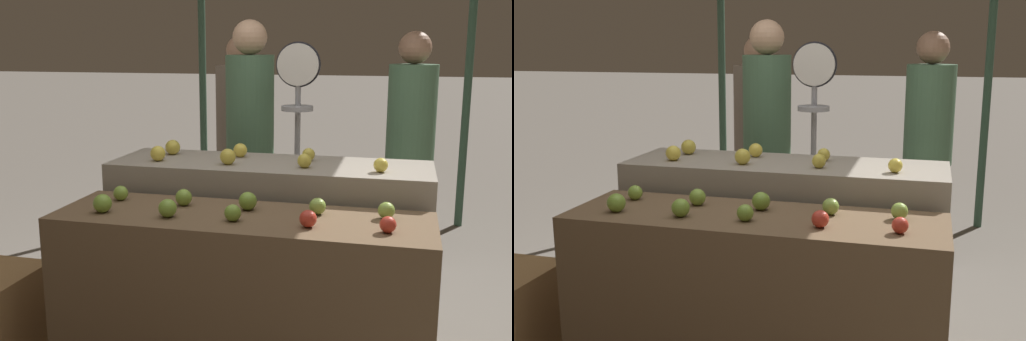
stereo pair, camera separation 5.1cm
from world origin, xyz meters
TOP-DOWN VIEW (x-y plane):
  - display_counter_front at (0.00, 0.00)m, footprint 1.76×0.55m
  - display_counter_back at (0.00, 0.60)m, footprint 1.76×0.55m
  - apple_front_0 at (-0.64, -0.11)m, footprint 0.09×0.09m
  - apple_front_1 at (-0.32, -0.11)m, footprint 0.08×0.08m
  - apple_front_2 at (-0.01, -0.10)m, footprint 0.08×0.08m
  - apple_front_3 at (0.33, -0.11)m, footprint 0.08×0.08m
  - apple_front_4 at (0.66, -0.10)m, footprint 0.07×0.07m
  - apple_front_5 at (-0.66, 0.12)m, footprint 0.07×0.07m
  - apple_front_6 at (-0.32, 0.10)m, footprint 0.08×0.08m
  - apple_front_7 at (0.01, 0.10)m, footprint 0.09×0.09m
  - apple_front_8 at (0.34, 0.10)m, footprint 0.08×0.08m
  - apple_front_9 at (0.65, 0.11)m, footprint 0.08×0.08m
  - apple_back_0 at (-0.62, 0.49)m, footprint 0.08×0.08m
  - apple_back_1 at (-0.21, 0.49)m, footprint 0.09×0.09m
  - apple_back_2 at (0.21, 0.50)m, footprint 0.08×0.08m
  - apple_back_3 at (0.60, 0.49)m, footprint 0.07×0.07m
  - apple_back_4 at (-0.61, 0.70)m, footprint 0.09×0.09m
  - apple_back_5 at (-0.20, 0.72)m, footprint 0.08×0.08m
  - apple_back_6 at (0.20, 0.70)m, footprint 0.07×0.07m
  - produce_scale at (0.05, 1.14)m, footprint 0.28×0.20m
  - person_vendor_at_scale at (-0.34, 1.45)m, footprint 0.37×0.37m
  - person_customer_left at (0.75, 1.79)m, footprint 0.45×0.45m
  - person_customer_right at (-0.53, 1.90)m, footprint 0.45×0.45m

SIDE VIEW (x-z plane):
  - display_counter_front at x=0.00m, z-range 0.00..0.86m
  - display_counter_back at x=0.00m, z-range 0.00..0.99m
  - apple_front_4 at x=0.66m, z-range 0.86..0.93m
  - apple_front_5 at x=-0.66m, z-range 0.86..0.93m
  - apple_front_2 at x=-0.01m, z-range 0.86..0.94m
  - apple_front_3 at x=0.33m, z-range 0.86..0.94m
  - apple_front_9 at x=0.65m, z-range 0.86..0.94m
  - apple_front_8 at x=0.34m, z-range 0.86..0.94m
  - apple_front_6 at x=-0.32m, z-range 0.86..0.94m
  - apple_front_1 at x=-0.32m, z-range 0.86..0.94m
  - apple_front_7 at x=0.01m, z-range 0.86..0.95m
  - apple_front_0 at x=-0.64m, z-range 0.86..0.95m
  - person_customer_right at x=-0.53m, z-range 0.12..1.82m
  - person_customer_left at x=0.75m, z-range 0.14..1.87m
  - apple_back_6 at x=0.20m, z-range 0.99..1.07m
  - apple_back_3 at x=0.60m, z-range 0.99..1.07m
  - apple_back_2 at x=0.21m, z-range 0.99..1.07m
  - apple_back_5 at x=-0.20m, z-range 0.99..1.07m
  - apple_back_0 at x=-0.62m, z-range 0.99..1.08m
  - apple_back_1 at x=-0.21m, z-range 0.99..1.08m
  - apple_back_4 at x=-0.61m, z-range 0.99..1.08m
  - person_vendor_at_scale at x=-0.34m, z-range 0.15..1.95m
  - produce_scale at x=0.05m, z-range 0.38..2.03m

